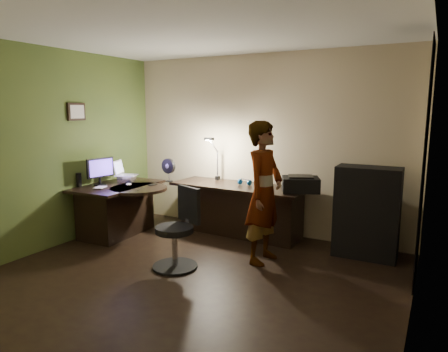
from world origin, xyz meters
The scene contains 27 objects.
floor centered at (0.00, 0.00, -0.01)m, with size 4.50×4.00×0.01m, color black.
ceiling centered at (0.00, 0.00, 2.71)m, with size 4.50×4.00×0.01m, color silver.
wall_back centered at (0.00, 2.00, 1.35)m, with size 4.50×0.01×2.70m, color #C8B58E.
wall_front centered at (0.00, -2.00, 1.35)m, with size 4.50×0.01×2.70m, color #C8B58E.
wall_left centered at (-2.25, 0.00, 1.35)m, with size 0.01×4.00×2.70m, color #C8B58E.
wall_right centered at (2.25, 0.00, 1.35)m, with size 0.01×4.00×2.70m, color #C8B58E.
green_wall_overlay centered at (-2.24, 0.00, 1.35)m, with size 0.00×4.00×2.70m, color #4E642B.
arched_doorway centered at (2.24, 1.15, 1.30)m, with size 0.01×0.90×2.60m, color black.
french_door centered at (2.24, -0.55, 1.05)m, with size 0.02×0.92×2.10m, color white.
framed_picture centered at (-2.22, 0.45, 1.85)m, with size 0.04×0.30×0.25m, color black.
desk_left centered at (-1.83, 0.80, 0.38)m, with size 0.82×1.33×0.77m, color black.
desk_right centered at (-0.22, 1.63, 0.38)m, with size 2.05×0.72×0.77m, color black.
cabinet centered at (1.62, 1.62, 0.59)m, with size 0.78×0.39×1.17m, color black.
laptop_stand centered at (-1.85, 1.02, 0.82)m, with size 0.23×0.19×0.10m, color silver.
laptop centered at (-1.85, 1.02, 0.98)m, with size 0.33×0.31×0.23m, color silver.
monitor centered at (-2.00, 0.61, 0.92)m, with size 0.09×0.45×0.29m, color black.
mouse centered at (-1.61, 0.80, 0.79)m, with size 0.06×0.10×0.04m, color silver.
phone centered at (-1.33, 1.00, 0.78)m, with size 0.06×0.13×0.01m, color black.
pen centered at (-1.27, 0.64, 0.78)m, with size 0.01×0.15×0.01m, color black.
speaker centered at (-2.19, 0.40, 0.88)m, with size 0.08×0.08×0.20m, color black.
notepad centered at (-1.87, 0.48, 0.78)m, with size 0.13×0.19×0.01m, color silver.
desk_fan centered at (-1.28, 1.34, 0.96)m, with size 0.23×0.13×0.36m, color black.
headphones centered at (-0.14, 1.67, 0.83)m, with size 0.19×0.08×0.09m, color #0E5197.
printer centered at (0.74, 1.59, 0.89)m, with size 0.49×0.38×0.22m, color black.
desk_lamp centered at (-0.69, 1.83, 1.15)m, with size 0.18×0.33×0.74m, color black.
office_chair centered at (-0.32, 0.13, 0.48)m, with size 0.54×0.54×0.97m, color black.
person centered at (0.52, 0.85, 0.88)m, with size 0.63×0.42×1.75m, color #D8A88C.
Camera 1 is at (2.37, -3.59, 1.90)m, focal length 32.00 mm.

